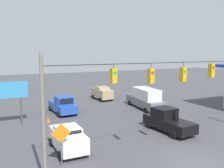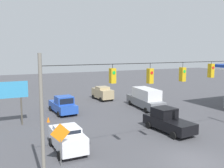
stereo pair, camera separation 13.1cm
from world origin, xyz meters
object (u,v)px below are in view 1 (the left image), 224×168
(pickup_truck_black_crossing_near, at_px, (168,121))
(traffic_cone_third, at_px, (55,127))
(traffic_cone_second, at_px, (63,138))
(sedan_white_parked_shoulder, at_px, (68,138))
(traffic_cone_fourth, at_px, (48,120))
(overhead_signal_span, at_px, (183,89))
(box_truck_grey_oncoming_far, at_px, (145,98))
(roadside_billboard, at_px, (3,94))
(pickup_truck_blue_withflow_far, at_px, (63,105))
(traffic_cone_nearest, at_px, (74,152))
(sedan_tan_oncoming_deep, at_px, (102,93))
(work_zone_sign, at_px, (61,136))

(pickup_truck_black_crossing_near, xyz_separation_m, traffic_cone_third, (9.28, -4.79, -0.69))
(pickup_truck_black_crossing_near, bearing_deg, traffic_cone_third, -27.30)
(pickup_truck_black_crossing_near, relative_size, traffic_cone_second, 9.20)
(pickup_truck_black_crossing_near, xyz_separation_m, sedan_white_parked_shoulder, (9.54, 0.37, -0.02))
(traffic_cone_fourth, bearing_deg, traffic_cone_second, 89.25)
(overhead_signal_span, distance_m, sedan_white_parked_shoulder, 9.04)
(box_truck_grey_oncoming_far, xyz_separation_m, traffic_cone_third, (12.54, 3.85, -1.01))
(sedan_white_parked_shoulder, bearing_deg, overhead_signal_span, 148.81)
(roadside_billboard, bearing_deg, pickup_truck_blue_withflow_far, -156.80)
(overhead_signal_span, bearing_deg, traffic_cone_nearest, -24.38)
(traffic_cone_third, bearing_deg, sedan_white_parked_shoulder, 87.03)
(sedan_white_parked_shoulder, xyz_separation_m, traffic_cone_second, (-0.14, -1.92, -0.67))
(traffic_cone_second, bearing_deg, traffic_cone_fourth, -90.75)
(pickup_truck_blue_withflow_far, relative_size, sedan_tan_oncoming_deep, 1.27)
(sedan_tan_oncoming_deep, distance_m, traffic_cone_nearest, 20.44)
(overhead_signal_span, distance_m, traffic_cone_nearest, 8.82)
(work_zone_sign, bearing_deg, sedan_white_parked_shoulder, -115.08)
(sedan_tan_oncoming_deep, height_order, work_zone_sign, work_zone_sign)
(overhead_signal_span, bearing_deg, work_zone_sign, -13.44)
(box_truck_grey_oncoming_far, xyz_separation_m, sedan_white_parked_shoulder, (12.81, 9.01, -0.34))
(traffic_cone_second, bearing_deg, sedan_tan_oncoming_deep, -124.07)
(overhead_signal_span, relative_size, sedan_white_parked_shoulder, 4.48)
(traffic_cone_nearest, relative_size, traffic_cone_fourth, 1.00)
(pickup_truck_blue_withflow_far, height_order, traffic_cone_third, pickup_truck_blue_withflow_far)
(sedan_tan_oncoming_deep, height_order, sedan_white_parked_shoulder, sedan_tan_oncoming_deep)
(sedan_white_parked_shoulder, distance_m, work_zone_sign, 2.75)
(pickup_truck_black_crossing_near, distance_m, traffic_cone_fourth, 12.13)
(box_truck_grey_oncoming_far, xyz_separation_m, traffic_cone_fourth, (12.58, 0.90, -1.01))
(sedan_white_parked_shoulder, bearing_deg, traffic_cone_nearest, 94.65)
(pickup_truck_black_crossing_near, xyz_separation_m, sedan_tan_oncoming_deep, (-0.59, -16.32, 0.06))
(work_zone_sign, bearing_deg, traffic_cone_nearest, -134.21)
(overhead_signal_span, distance_m, roadside_billboard, 16.77)
(roadside_billboard, bearing_deg, sedan_white_parked_shoulder, 115.36)
(pickup_truck_black_crossing_near, relative_size, sedan_tan_oncoming_deep, 1.31)
(sedan_tan_oncoming_deep, distance_m, traffic_cone_third, 15.19)
(overhead_signal_span, xyz_separation_m, traffic_cone_nearest, (6.92, -3.14, -4.48))
(sedan_tan_oncoming_deep, xyz_separation_m, sedan_white_parked_shoulder, (10.13, 16.69, -0.08))
(sedan_white_parked_shoulder, bearing_deg, traffic_cone_third, -92.97)
(traffic_cone_fourth, bearing_deg, pickup_truck_blue_withflow_far, -127.85)
(sedan_tan_oncoming_deep, height_order, traffic_cone_nearest, sedan_tan_oncoming_deep)
(overhead_signal_span, distance_m, traffic_cone_second, 10.26)
(sedan_white_parked_shoulder, bearing_deg, roadside_billboard, -64.64)
(pickup_truck_blue_withflow_far, height_order, traffic_cone_nearest, pickup_truck_blue_withflow_far)
(sedan_white_parked_shoulder, height_order, roadside_billboard, roadside_billboard)
(traffic_cone_third, bearing_deg, pickup_truck_blue_withflow_far, -111.24)
(traffic_cone_nearest, xyz_separation_m, traffic_cone_second, (-0.05, -3.02, 0.00))
(traffic_cone_second, bearing_deg, overhead_signal_span, 138.10)
(overhead_signal_span, xyz_separation_m, pickup_truck_black_crossing_near, (-2.53, -4.61, -3.80))
(overhead_signal_span, height_order, traffic_cone_second, overhead_signal_span)
(roadside_billboard, relative_size, work_zone_sign, 1.65)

